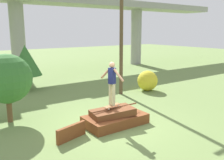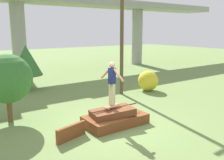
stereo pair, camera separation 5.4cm
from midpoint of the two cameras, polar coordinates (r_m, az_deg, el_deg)
The scene contains 10 objects.
ground_plane at distance 9.85m, azimuth 0.58°, elevation -10.11°, with size 80.00×80.00×0.00m, color olive.
scrap_pile at distance 9.73m, azimuth 0.43°, elevation -8.67°, with size 2.39×1.34×0.70m.
scrap_plank_loose at distance 8.63m, azimuth -9.44°, elevation -11.70°, with size 1.20×0.44×0.49m.
skateboard at distance 9.55m, azimuth -0.16°, elevation -5.85°, with size 0.82×0.38×0.09m.
skater at distance 9.31m, azimuth -0.17°, elevation -0.13°, with size 0.35×1.11×1.65m.
highway_overpass at distance 20.98m, azimuth -21.27°, elevation 15.52°, with size 44.00×3.23×6.30m.
utility_pole at distance 13.87m, azimuth 2.04°, elevation 11.53°, with size 1.30×0.20×7.03m.
tree_behind_left at distance 15.75m, azimuth -19.25°, elevation 4.24°, with size 1.85×1.85×2.74m.
tree_behind_right at distance 10.47m, azimuth -23.04°, elevation 0.24°, with size 1.93×1.93×2.72m.
bush_yellow_flowering at distance 15.12m, azimuth 8.01°, elevation -0.16°, with size 1.22×1.22×1.22m.
Camera 1 is at (-5.42, -7.38, 3.61)m, focal length 40.00 mm.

